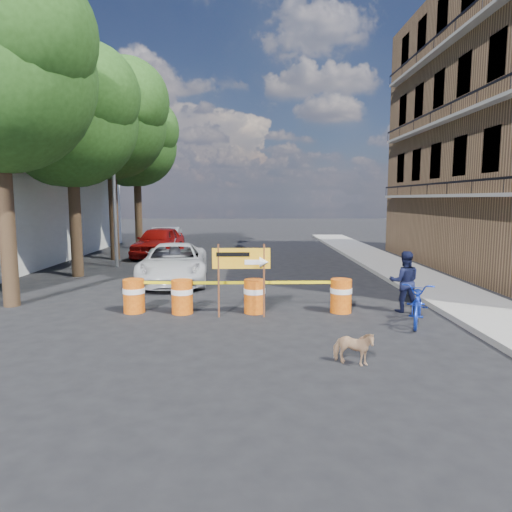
{
  "coord_description": "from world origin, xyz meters",
  "views": [
    {
      "loc": [
        -0.02,
        -10.77,
        3.02
      ],
      "look_at": [
        0.15,
        2.97,
        1.3
      ],
      "focal_mm": 32.0,
      "sensor_mm": 36.0,
      "label": 1
    }
  ],
  "objects_px": {
    "barrel_mid_left": "(182,296)",
    "dog": "(353,348)",
    "barrel_far_right": "(341,295)",
    "pedestrian": "(405,282)",
    "barrel_mid_right": "(255,295)",
    "suv_white": "(174,263)",
    "barrel_far_left": "(134,295)",
    "bicycle": "(419,283)",
    "sedan_silver": "(165,240)",
    "detour_sign": "(249,264)",
    "sedan_red": "(159,242)"
  },
  "relations": [
    {
      "from": "barrel_far_left",
      "to": "barrel_mid_left",
      "type": "relative_size",
      "value": 1.0
    },
    {
      "from": "barrel_far_left",
      "to": "detour_sign",
      "type": "relative_size",
      "value": 0.48
    },
    {
      "from": "barrel_mid_left",
      "to": "pedestrian",
      "type": "bearing_deg",
      "value": 1.06
    },
    {
      "from": "barrel_mid_left",
      "to": "barrel_far_right",
      "type": "distance_m",
      "value": 4.23
    },
    {
      "from": "barrel_far_left",
      "to": "detour_sign",
      "type": "height_order",
      "value": "detour_sign"
    },
    {
      "from": "barrel_mid_left",
      "to": "suv_white",
      "type": "bearing_deg",
      "value": 101.93
    },
    {
      "from": "barrel_mid_right",
      "to": "dog",
      "type": "height_order",
      "value": "barrel_mid_right"
    },
    {
      "from": "barrel_mid_left",
      "to": "barrel_far_right",
      "type": "bearing_deg",
      "value": 0.77
    },
    {
      "from": "barrel_far_right",
      "to": "sedan_silver",
      "type": "height_order",
      "value": "sedan_silver"
    },
    {
      "from": "bicycle",
      "to": "sedan_red",
      "type": "height_order",
      "value": "bicycle"
    },
    {
      "from": "barrel_far_left",
      "to": "sedan_red",
      "type": "height_order",
      "value": "sedan_red"
    },
    {
      "from": "barrel_mid_right",
      "to": "suv_white",
      "type": "height_order",
      "value": "suv_white"
    },
    {
      "from": "barrel_mid_left",
      "to": "detour_sign",
      "type": "bearing_deg",
      "value": -13.37
    },
    {
      "from": "pedestrian",
      "to": "dog",
      "type": "bearing_deg",
      "value": 68.77
    },
    {
      "from": "barrel_mid_left",
      "to": "dog",
      "type": "relative_size",
      "value": 1.17
    },
    {
      "from": "barrel_far_right",
      "to": "pedestrian",
      "type": "distance_m",
      "value": 1.75
    },
    {
      "from": "suv_white",
      "to": "dog",
      "type": "bearing_deg",
      "value": -66.23
    },
    {
      "from": "barrel_mid_right",
      "to": "pedestrian",
      "type": "distance_m",
      "value": 4.04
    },
    {
      "from": "pedestrian",
      "to": "sedan_red",
      "type": "distance_m",
      "value": 14.77
    },
    {
      "from": "barrel_far_right",
      "to": "suv_white",
      "type": "bearing_deg",
      "value": 138.84
    },
    {
      "from": "suv_white",
      "to": "bicycle",
      "type": "bearing_deg",
      "value": -44.81
    },
    {
      "from": "barrel_mid_right",
      "to": "sedan_silver",
      "type": "height_order",
      "value": "sedan_silver"
    },
    {
      "from": "sedan_red",
      "to": "barrel_far_left",
      "type": "bearing_deg",
      "value": -75.76
    },
    {
      "from": "barrel_mid_right",
      "to": "barrel_mid_left",
      "type": "bearing_deg",
      "value": -178.84
    },
    {
      "from": "barrel_mid_right",
      "to": "suv_white",
      "type": "bearing_deg",
      "value": 122.33
    },
    {
      "from": "bicycle",
      "to": "dog",
      "type": "distance_m",
      "value": 3.59
    },
    {
      "from": "barrel_far_right",
      "to": "dog",
      "type": "distance_m",
      "value": 3.94
    },
    {
      "from": "bicycle",
      "to": "suv_white",
      "type": "bearing_deg",
      "value": 162.44
    },
    {
      "from": "barrel_far_left",
      "to": "detour_sign",
      "type": "distance_m",
      "value": 3.25
    },
    {
      "from": "barrel_mid_left",
      "to": "sedan_red",
      "type": "bearing_deg",
      "value": 104.05
    },
    {
      "from": "barrel_mid_left",
      "to": "dog",
      "type": "distance_m",
      "value": 5.33
    },
    {
      "from": "detour_sign",
      "to": "bicycle",
      "type": "xyz_separation_m",
      "value": [
        4.11,
        -0.67,
        -0.37
      ]
    },
    {
      "from": "bicycle",
      "to": "sedan_silver",
      "type": "relative_size",
      "value": 0.47
    },
    {
      "from": "barrel_mid_right",
      "to": "suv_white",
      "type": "distance_m",
      "value": 5.41
    },
    {
      "from": "sedan_red",
      "to": "pedestrian",
      "type": "bearing_deg",
      "value": -46.7
    },
    {
      "from": "barrel_far_right",
      "to": "pedestrian",
      "type": "height_order",
      "value": "pedestrian"
    },
    {
      "from": "dog",
      "to": "sedan_silver",
      "type": "distance_m",
      "value": 18.83
    },
    {
      "from": "detour_sign",
      "to": "sedan_red",
      "type": "distance_m",
      "value": 13.2
    },
    {
      "from": "barrel_far_left",
      "to": "pedestrian",
      "type": "xyz_separation_m",
      "value": [
        7.25,
        -0.01,
        0.35
      ]
    },
    {
      "from": "suv_white",
      "to": "sedan_red",
      "type": "distance_m",
      "value": 7.55
    },
    {
      "from": "detour_sign",
      "to": "suv_white",
      "type": "distance_m",
      "value": 5.77
    },
    {
      "from": "barrel_mid_left",
      "to": "bicycle",
      "type": "xyz_separation_m",
      "value": [
        5.88,
        -1.09,
        0.55
      ]
    },
    {
      "from": "barrel_far_left",
      "to": "pedestrian",
      "type": "bearing_deg",
      "value": -0.05
    },
    {
      "from": "suv_white",
      "to": "detour_sign",
      "type": "bearing_deg",
      "value": -66.45
    },
    {
      "from": "bicycle",
      "to": "dog",
      "type": "relative_size",
      "value": 2.65
    },
    {
      "from": "barrel_far_left",
      "to": "bicycle",
      "type": "xyz_separation_m",
      "value": [
        7.19,
        -1.21,
        0.55
      ]
    },
    {
      "from": "sedan_silver",
      "to": "barrel_mid_right",
      "type": "bearing_deg",
      "value": -73.45
    },
    {
      "from": "pedestrian",
      "to": "sedan_silver",
      "type": "relative_size",
      "value": 0.38
    },
    {
      "from": "sedan_silver",
      "to": "barrel_mid_left",
      "type": "bearing_deg",
      "value": -80.88
    },
    {
      "from": "detour_sign",
      "to": "sedan_silver",
      "type": "relative_size",
      "value": 0.44
    }
  ]
}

